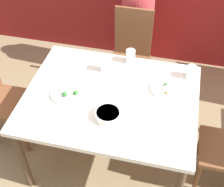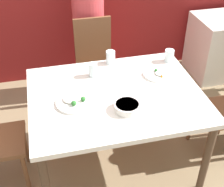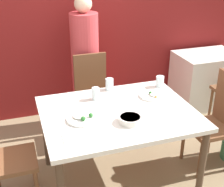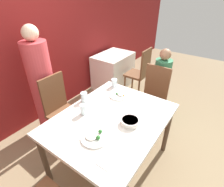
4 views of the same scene
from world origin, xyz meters
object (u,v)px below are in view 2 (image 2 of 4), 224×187
Objects in this scene: plate_rice_adult at (157,74)px; glass_water_tall at (169,56)px; person_adult at (89,32)px; chair_adult_spot at (95,64)px; bowl_curry at (127,107)px.

plate_rice_adult is 0.28m from glass_water_tall.
glass_water_tall is (0.59, -0.83, 0.08)m from person_adult.
chair_adult_spot is 5.22× the size of bowl_curry.
bowl_curry is 1.70× the size of glass_water_tall.
person_adult is 1.11m from plate_rice_adult.
person_adult reaches higher than glass_water_tall.
plate_rice_adult is (0.40, -0.70, 0.26)m from chair_adult_spot.
chair_adult_spot is 1.12m from bowl_curry.
bowl_curry is at bearing -133.65° from glass_water_tall.
bowl_curry is (0.03, -1.09, 0.27)m from chair_adult_spot.
chair_adult_spot is 0.85m from plate_rice_adult.
bowl_curry reaches higher than plate_rice_adult.
glass_water_tall is (0.59, -0.50, 0.30)m from chair_adult_spot.
chair_adult_spot is 0.40m from person_adult.
bowl_curry is 0.53m from plate_rice_adult.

